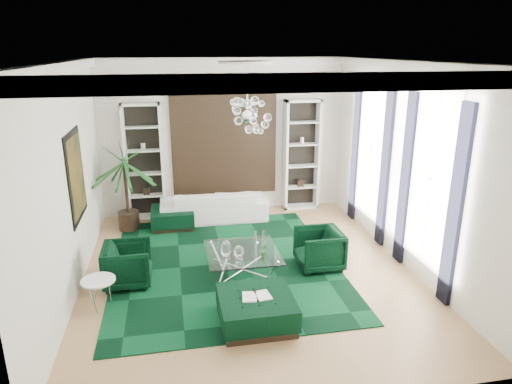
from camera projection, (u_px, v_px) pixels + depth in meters
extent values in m
cube|color=tan|center=(249.00, 272.00, 8.57)|extent=(6.00, 7.00, 0.02)
cube|color=white|center=(247.00, 61.00, 7.42)|extent=(6.00, 7.00, 0.02)
cube|color=silver|center=(224.00, 137.00, 11.28)|extent=(6.00, 0.02, 3.80)
cube|color=silver|center=(306.00, 262.00, 4.71)|extent=(6.00, 0.02, 3.80)
cube|color=silver|center=(67.00, 183.00, 7.46)|extent=(0.02, 7.00, 3.80)
cube|color=silver|center=(406.00, 166.00, 8.53)|extent=(0.02, 7.00, 3.80)
cylinder|color=white|center=(244.00, 62.00, 7.71)|extent=(0.90, 0.90, 0.05)
cube|color=black|center=(224.00, 137.00, 11.23)|extent=(2.50, 0.06, 2.80)
cube|color=black|center=(77.00, 176.00, 8.04)|extent=(0.04, 1.30, 1.60)
cube|color=white|center=(432.00, 179.00, 7.68)|extent=(0.03, 1.10, 2.90)
cube|color=black|center=(455.00, 208.00, 7.02)|extent=(0.07, 0.30, 3.25)
cube|color=black|center=(405.00, 180.00, 8.48)|extent=(0.07, 0.30, 3.25)
cube|color=white|center=(371.00, 149.00, 9.93)|extent=(0.03, 1.10, 2.90)
cube|color=black|center=(385.00, 169.00, 9.27)|extent=(0.07, 0.30, 3.25)
cube|color=black|center=(355.00, 153.00, 10.73)|extent=(0.07, 0.30, 3.25)
cube|color=black|center=(225.00, 264.00, 8.83)|extent=(4.20, 5.00, 0.02)
imported|color=white|center=(214.00, 205.00, 11.04)|extent=(2.54, 0.99, 0.74)
imported|color=black|center=(128.00, 264.00, 8.00)|extent=(0.83, 0.80, 0.75)
imported|color=black|center=(319.00, 249.00, 8.62)|extent=(0.83, 0.81, 0.76)
cube|color=black|center=(173.00, 218.00, 10.66)|extent=(0.97, 0.97, 0.43)
cube|color=black|center=(256.00, 310.00, 6.90)|extent=(1.11, 1.11, 0.44)
cube|color=white|center=(256.00, 296.00, 6.83)|extent=(0.44, 0.29, 0.03)
cylinder|color=white|center=(100.00, 295.00, 7.25)|extent=(0.53, 0.53, 0.51)
imported|color=#19591E|center=(263.00, 251.00, 8.09)|extent=(0.13, 0.11, 0.24)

